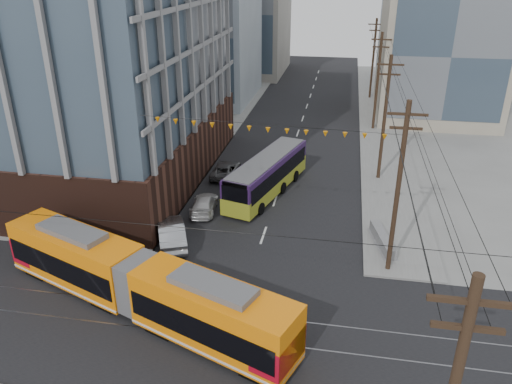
% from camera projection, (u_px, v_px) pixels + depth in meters
% --- Properties ---
extents(ground, '(160.00, 160.00, 0.00)m').
position_uv_depth(ground, '(214.00, 382.00, 23.26)').
color(ground, slate).
extents(office_building, '(30.00, 25.00, 28.60)m').
position_uv_depth(office_building, '(21.00, 9.00, 41.39)').
color(office_building, '#381E16').
rests_on(office_building, ground).
extents(bg_bldg_nw_near, '(18.00, 16.00, 18.00)m').
position_uv_depth(bg_bldg_nw_near, '(188.00, 33.00, 68.72)').
color(bg_bldg_nw_near, '#8C99A5').
rests_on(bg_bldg_nw_near, ground).
extents(bg_bldg_ne_near, '(14.00, 14.00, 16.00)m').
position_uv_depth(bg_bldg_ne_near, '(441.00, 52.00, 60.23)').
color(bg_bldg_ne_near, gray).
rests_on(bg_bldg_ne_near, ground).
extents(bg_bldg_nw_far, '(16.00, 18.00, 20.00)m').
position_uv_depth(bg_bldg_nw_far, '(239.00, 13.00, 85.70)').
color(bg_bldg_nw_far, gray).
rests_on(bg_bldg_nw_far, ground).
extents(bg_bldg_ne_far, '(16.00, 16.00, 14.00)m').
position_uv_depth(bg_bldg_ne_far, '(433.00, 38.00, 78.20)').
color(bg_bldg_ne_far, '#8C99A5').
rests_on(bg_bldg_ne_far, ground).
extents(utility_pole_far, '(0.30, 0.30, 11.00)m').
position_uv_depth(utility_pole_far, '(373.00, 59.00, 69.64)').
color(utility_pole_far, black).
rests_on(utility_pole_far, ground).
extents(streetcar, '(18.69, 9.51, 3.67)m').
position_uv_depth(streetcar, '(139.00, 284.00, 27.19)').
color(streetcar, orange).
rests_on(streetcar, ground).
extents(city_bus, '(5.54, 11.85, 3.29)m').
position_uv_depth(city_bus, '(267.00, 175.00, 41.73)').
color(city_bus, '#301649').
rests_on(city_bus, ground).
extents(parked_car_silver, '(3.63, 5.36, 1.67)m').
position_uv_depth(parked_car_silver, '(171.00, 233.00, 34.40)').
color(parked_car_silver, '#93969C').
rests_on(parked_car_silver, ground).
extents(parked_car_white, '(2.26, 4.57, 1.28)m').
position_uv_depth(parked_car_white, '(204.00, 204.00, 38.98)').
color(parked_car_white, '#B9B9B9').
rests_on(parked_car_white, ground).
extents(parked_car_grey, '(2.15, 4.64, 1.29)m').
position_uv_depth(parked_car_grey, '(226.00, 170.00, 45.41)').
color(parked_car_grey, '#525255').
rests_on(parked_car_grey, ground).
extents(jersey_barrier, '(1.95, 4.50, 0.88)m').
position_uv_depth(jersey_barrier, '(383.00, 240.00, 34.28)').
color(jersey_barrier, slate).
rests_on(jersey_barrier, ground).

